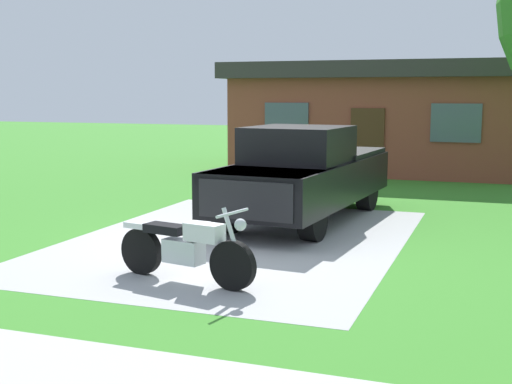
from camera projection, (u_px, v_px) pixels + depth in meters
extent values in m
plane|color=#3B852A|center=(238.00, 240.00, 11.92)|extent=(80.00, 80.00, 0.00)
cube|color=#ABABAB|center=(238.00, 240.00, 11.92)|extent=(5.57, 7.76, 0.01)
cube|color=#B3B3AE|center=(4.00, 370.00, 6.33)|extent=(36.00, 1.80, 0.01)
cylinder|color=black|center=(233.00, 265.00, 8.85)|extent=(0.67, 0.26, 0.66)
cylinder|color=black|center=(142.00, 251.00, 9.66)|extent=(0.67, 0.26, 0.66)
cube|color=silver|center=(184.00, 251.00, 9.25)|extent=(0.60, 0.37, 0.32)
cube|color=silver|center=(204.00, 232.00, 9.03)|extent=(0.56, 0.36, 0.24)
cube|color=black|center=(166.00, 229.00, 9.37)|extent=(0.65, 0.40, 0.12)
cube|color=silver|center=(141.00, 225.00, 9.60)|extent=(0.51, 0.30, 0.08)
cylinder|color=silver|center=(233.00, 237.00, 8.80)|extent=(0.34, 0.13, 0.77)
cylinder|color=silver|center=(232.00, 213.00, 8.75)|extent=(0.19, 0.69, 0.04)
sphere|color=silver|center=(240.00, 225.00, 8.71)|extent=(0.16, 0.16, 0.16)
cylinder|color=black|center=(313.00, 217.00, 11.81)|extent=(0.37, 0.86, 0.84)
cylinder|color=black|center=(228.00, 210.00, 12.48)|extent=(0.37, 0.86, 0.84)
cylinder|color=black|center=(367.00, 191.00, 14.97)|extent=(0.37, 0.86, 0.84)
cylinder|color=black|center=(297.00, 187.00, 15.64)|extent=(0.37, 0.86, 0.84)
cube|color=black|center=(305.00, 181.00, 13.72)|extent=(2.45, 5.74, 0.80)
cube|color=black|center=(268.00, 176.00, 12.01)|extent=(2.05, 2.05, 0.20)
cube|color=black|center=(298.00, 145.00, 13.25)|extent=(1.95, 2.04, 0.70)
cube|color=#3F4C56|center=(282.00, 153.00, 12.54)|extent=(1.71, 0.30, 0.60)
cube|color=black|center=(329.00, 161.00, 15.08)|extent=(2.09, 2.55, 0.50)
cube|color=black|center=(246.00, 200.00, 11.21)|extent=(1.70, 0.24, 0.64)
cube|color=brown|center=(382.00, 125.00, 22.67)|extent=(9.00, 5.00, 3.00)
cube|color=#383333|center=(383.00, 71.00, 22.42)|extent=(9.60, 5.60, 0.50)
cube|color=#4C2D19|center=(367.00, 144.00, 20.38)|extent=(1.00, 0.08, 2.10)
cube|color=#4C5966|center=(286.00, 121.00, 21.12)|extent=(1.40, 0.06, 1.10)
cube|color=#4C5966|center=(456.00, 123.00, 19.44)|extent=(1.40, 0.06, 1.10)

